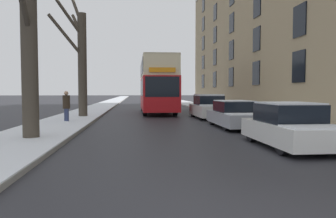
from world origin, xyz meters
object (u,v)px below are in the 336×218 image
(bare_tree_left_1, at_px, (81,59))
(parked_car_1, at_px, (235,115))
(bare_tree_left_0, at_px, (29,32))
(double_decker_bus, at_px, (157,83))
(parked_car_2, at_px, (209,107))
(pedestrian_left_sidewalk, at_px, (66,106))
(parked_car_0, at_px, (290,127))

(bare_tree_left_1, relative_size, parked_car_1, 1.98)
(bare_tree_left_0, distance_m, double_decker_bus, 16.27)
(parked_car_2, height_order, pedestrian_left_sidewalk, pedestrian_left_sidewalk)
(bare_tree_left_0, bearing_deg, parked_car_0, -12.86)
(bare_tree_left_1, bearing_deg, parked_car_0, -55.31)
(bare_tree_left_0, bearing_deg, double_decker_bus, 70.24)
(parked_car_0, height_order, parked_car_1, parked_car_0)
(double_decker_bus, bearing_deg, bare_tree_left_0, -109.76)
(parked_car_0, bearing_deg, pedestrian_left_sidewalk, 135.51)
(bare_tree_left_0, xyz_separation_m, pedestrian_left_sidewalk, (-0.11, 6.55, -2.82))
(parked_car_1, distance_m, parked_car_2, 5.70)
(double_decker_bus, height_order, parked_car_1, double_decker_bus)
(bare_tree_left_1, distance_m, parked_car_2, 9.08)
(parked_car_2, bearing_deg, parked_car_1, -90.00)
(bare_tree_left_0, relative_size, parked_car_1, 1.86)
(bare_tree_left_1, distance_m, parked_car_0, 15.22)
(bare_tree_left_0, xyz_separation_m, bare_tree_left_1, (0.09, 10.27, 0.14))
(bare_tree_left_0, xyz_separation_m, double_decker_bus, (5.48, 15.27, -1.31))
(double_decker_bus, bearing_deg, bare_tree_left_1, -137.19)
(bare_tree_left_1, bearing_deg, double_decker_bus, 42.81)
(bare_tree_left_1, xyz_separation_m, parked_car_2, (8.46, -0.74, -3.22))
(parked_car_0, relative_size, parked_car_2, 0.88)
(double_decker_bus, xyz_separation_m, parked_car_1, (3.06, -11.43, -1.88))
(double_decker_bus, bearing_deg, parked_car_2, -61.90)
(bare_tree_left_1, relative_size, pedestrian_left_sidewalk, 4.94)
(parked_car_0, distance_m, pedestrian_left_sidewalk, 12.14)
(double_decker_bus, relative_size, parked_car_2, 2.21)
(parked_car_1, bearing_deg, parked_car_2, 90.00)
(bare_tree_left_0, distance_m, parked_car_0, 9.32)
(bare_tree_left_1, distance_m, double_decker_bus, 7.50)
(parked_car_1, distance_m, pedestrian_left_sidewalk, 9.08)
(bare_tree_left_0, relative_size, double_decker_bus, 0.83)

